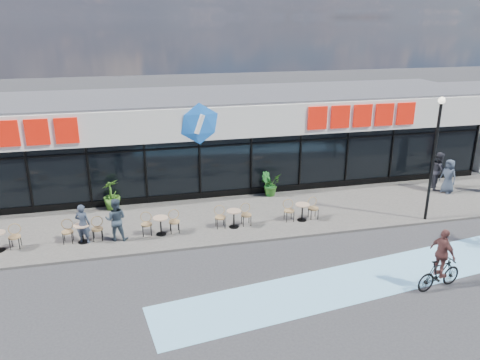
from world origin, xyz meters
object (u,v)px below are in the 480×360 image
Objects in this scene: patron_right at (116,219)px; lamp_post at (435,149)px; potted_plant_mid at (270,185)px; cyclist_a at (441,266)px; potted_plant_left at (111,194)px; pedestrian_a at (448,176)px; potted_plant_right at (268,184)px; pedestrian_b at (439,171)px; patron_left at (83,224)px.

lamp_post is at bearing -174.03° from patron_right.
cyclist_a reaches higher than potted_plant_mid.
potted_plant_left is 0.80× the size of patron_right.
potted_plant_right is at bearing -121.20° from pedestrian_a.
cyclist_a is (2.90, -9.09, 0.19)m from potted_plant_mid.
pedestrian_b reaches higher than pedestrian_a.
pedestrian_b is (-0.16, 0.57, 0.11)m from pedestrian_a.
cyclist_a is (3.03, -9.01, 0.12)m from potted_plant_right.
patron_left is at bearing -159.12° from potted_plant_mid.
potted_plant_mid is 9.54m from cyclist_a.
pedestrian_b reaches higher than patron_left.
cyclist_a reaches higher than pedestrian_b.
potted_plant_left is at bearing 179.82° from potted_plant_mid.
patron_left is 12.78m from cyclist_a.
cyclist_a reaches higher than patron_left.
pedestrian_b is at bearing -161.53° from patron_right.
pedestrian_b is at bearing -4.02° from potted_plant_left.
pedestrian_b is 9.73m from cyclist_a.
cyclist_a is at bearing -119.93° from lamp_post.
potted_plant_right reaches higher than potted_plant_mid.
lamp_post is 7.56m from potted_plant_mid.
potted_plant_left is at bearing -116.90° from pedestrian_a.
patron_right is 1.01× the size of pedestrian_a.
patron_right is 0.89× the size of pedestrian_b.
lamp_post is at bearing -69.10° from pedestrian_a.
pedestrian_b reaches higher than potted_plant_mid.
pedestrian_b reaches higher than patron_right.
pedestrian_b is (2.79, 3.21, -2.16)m from lamp_post.
potted_plant_mid is at bearing 105.85° from pedestrian_b.
pedestrian_a is 9.36m from cyclist_a.
potted_plant_right is at bearing -0.80° from potted_plant_left.
lamp_post is at bearing -37.24° from potted_plant_mid.
patron_left is 17.03m from pedestrian_b.
patron_left is (-8.32, -3.14, 0.18)m from potted_plant_right.
patron_right is (0.25, -3.28, 0.17)m from potted_plant_left.
pedestrian_b is at bearing -6.75° from potted_plant_right.
potted_plant_left is 0.72× the size of pedestrian_b.
lamp_post is 14.03m from potted_plant_left.
patron_right reaches higher than pedestrian_a.
pedestrian_a reaches higher than potted_plant_right.
potted_plant_mid is 0.51× the size of cyclist_a.
patron_left is at bearing 152.68° from cyclist_a.
potted_plant_left is at bearing -75.05° from patron_right.
lamp_post reaches higher than potted_plant_left.
lamp_post is 3.33× the size of patron_left.
cyclist_a is (-5.70, -7.42, -0.12)m from pedestrian_a.
pedestrian_a is 0.61m from pedestrian_b.
patron_right is at bearing 150.07° from cyclist_a.
patron_left is (-14.11, 1.08, -2.33)m from lamp_post.
patron_right reaches higher than potted_plant_left.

